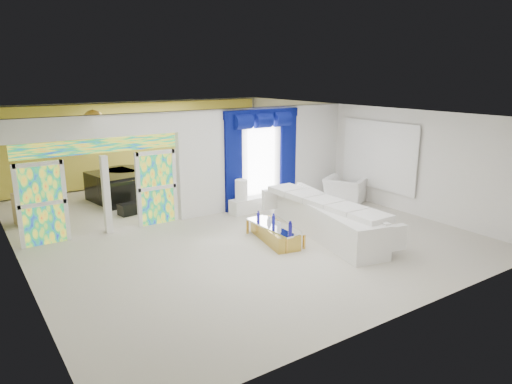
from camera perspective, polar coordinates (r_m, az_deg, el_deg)
floor at (r=12.73m, az=-4.15°, el=-3.88°), size 12.00×12.00×0.00m
dividing_wall at (r=14.31m, az=1.23°, el=4.39°), size 5.70×0.18×3.00m
dividing_header at (r=12.00m, az=-18.85°, el=7.62°), size 4.30×0.18×0.55m
stained_panel_left at (r=12.01m, az=-24.73°, el=-1.32°), size 0.95×0.04×2.00m
stained_panel_right at (r=12.73m, az=-12.06°, el=0.52°), size 0.95×0.04×2.00m
stained_transom at (r=12.05m, az=-18.67°, el=5.38°), size 4.00×0.05×0.35m
window_pane at (r=14.09m, az=0.63°, el=4.03°), size 1.00×0.02×2.30m
blue_drape_left at (r=13.54m, az=-2.79°, el=3.38°), size 0.55×0.10×2.80m
blue_drape_right at (r=14.66m, az=3.92°, el=4.21°), size 0.55×0.10×2.80m
blue_pelmet at (r=13.89m, az=0.72°, el=9.59°), size 2.60×0.12×0.25m
wall_mirror at (r=14.68m, az=14.79°, el=4.37°), size 0.04×2.70×1.90m
gold_curtains at (r=17.64m, az=-13.89°, el=5.87°), size 9.70×0.12×2.90m
white_sofa at (r=11.89m, az=8.41°, el=-3.28°), size 1.76×4.31×0.80m
coffee_table at (r=11.36m, az=2.28°, el=-5.10°), size 0.92×1.81×0.38m
console_table at (r=13.71m, az=-0.73°, el=-1.58°), size 1.30×0.50×0.42m
table_lamp at (r=13.42m, az=-1.81°, el=0.28°), size 0.36×0.36×0.58m
armchair at (r=15.01m, az=10.87°, el=0.27°), size 1.46×1.53×0.77m
grand_piano at (r=15.45m, az=-16.64°, el=0.58°), size 1.66×2.01×0.91m
piano_bench at (r=14.04m, az=-14.56°, el=-1.86°), size 1.03×0.54×0.33m
tv_console at (r=14.01m, az=-26.27°, el=-1.82°), size 0.67×0.63×0.86m
chandelier at (r=14.45m, az=-19.30°, el=8.30°), size 0.60×0.60×0.60m
decanters at (r=11.25m, az=2.34°, el=-3.77°), size 0.17×1.28×0.25m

